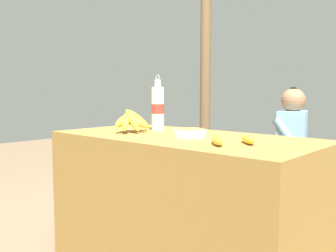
{
  "coord_description": "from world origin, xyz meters",
  "views": [
    {
      "loc": [
        1.24,
        -1.48,
        1.0
      ],
      "look_at": [
        -0.15,
        0.05,
        0.81
      ],
      "focal_mm": 38.0,
      "sensor_mm": 36.0,
      "label": 1
    }
  ],
  "objects_px": {
    "serving_bowl": "(190,132)",
    "wooden_bench": "(300,180)",
    "support_post_near": "(205,74)",
    "loose_banana_side": "(248,139)",
    "seated_vendor": "(286,145)",
    "banana_bunch_ripe": "(131,120)",
    "loose_banana_front": "(217,140)",
    "water_bottle": "(158,108)"
  },
  "relations": [
    {
      "from": "serving_bowl",
      "to": "wooden_bench",
      "type": "height_order",
      "value": "serving_bowl"
    },
    {
      "from": "support_post_near",
      "to": "loose_banana_side",
      "type": "bearing_deg",
      "value": -48.69
    },
    {
      "from": "seated_vendor",
      "to": "support_post_near",
      "type": "height_order",
      "value": "support_post_near"
    },
    {
      "from": "banana_bunch_ripe",
      "to": "loose_banana_front",
      "type": "bearing_deg",
      "value": -7.49
    },
    {
      "from": "serving_bowl",
      "to": "wooden_bench",
      "type": "bearing_deg",
      "value": 84.97
    },
    {
      "from": "serving_bowl",
      "to": "loose_banana_side",
      "type": "distance_m",
      "value": 0.36
    },
    {
      "from": "loose_banana_side",
      "to": "water_bottle",
      "type": "bearing_deg",
      "value": 168.22
    },
    {
      "from": "seated_vendor",
      "to": "support_post_near",
      "type": "bearing_deg",
      "value": -40.38
    },
    {
      "from": "banana_bunch_ripe",
      "to": "loose_banana_side",
      "type": "height_order",
      "value": "banana_bunch_ripe"
    },
    {
      "from": "water_bottle",
      "to": "wooden_bench",
      "type": "height_order",
      "value": "water_bottle"
    },
    {
      "from": "support_post_near",
      "to": "banana_bunch_ripe",
      "type": "bearing_deg",
      "value": -67.29
    },
    {
      "from": "loose_banana_front",
      "to": "serving_bowl",
      "type": "bearing_deg",
      "value": 152.98
    },
    {
      "from": "wooden_bench",
      "to": "seated_vendor",
      "type": "height_order",
      "value": "seated_vendor"
    },
    {
      "from": "loose_banana_side",
      "to": "wooden_bench",
      "type": "height_order",
      "value": "loose_banana_side"
    },
    {
      "from": "loose_banana_side",
      "to": "wooden_bench",
      "type": "xyz_separation_m",
      "value": [
        -0.25,
        1.26,
        -0.46
      ]
    },
    {
      "from": "serving_bowl",
      "to": "loose_banana_front",
      "type": "bearing_deg",
      "value": -27.02
    },
    {
      "from": "seated_vendor",
      "to": "support_post_near",
      "type": "distance_m",
      "value": 1.36
    },
    {
      "from": "water_bottle",
      "to": "seated_vendor",
      "type": "height_order",
      "value": "water_bottle"
    },
    {
      "from": "water_bottle",
      "to": "loose_banana_side",
      "type": "relative_size",
      "value": 2.31
    },
    {
      "from": "banana_bunch_ripe",
      "to": "serving_bowl",
      "type": "bearing_deg",
      "value": 6.89
    },
    {
      "from": "serving_bowl",
      "to": "seated_vendor",
      "type": "distance_m",
      "value": 1.21
    },
    {
      "from": "loose_banana_front",
      "to": "wooden_bench",
      "type": "xyz_separation_m",
      "value": [
        -0.16,
        1.38,
        -0.46
      ]
    },
    {
      "from": "support_post_near",
      "to": "water_bottle",
      "type": "bearing_deg",
      "value": -63.62
    },
    {
      "from": "banana_bunch_ripe",
      "to": "water_bottle",
      "type": "relative_size",
      "value": 0.87
    },
    {
      "from": "loose_banana_front",
      "to": "seated_vendor",
      "type": "relative_size",
      "value": 0.16
    },
    {
      "from": "loose_banana_side",
      "to": "wooden_bench",
      "type": "distance_m",
      "value": 1.36
    },
    {
      "from": "wooden_bench",
      "to": "banana_bunch_ripe",
      "type": "bearing_deg",
      "value": -111.64
    },
    {
      "from": "water_bottle",
      "to": "support_post_near",
      "type": "relative_size",
      "value": 0.14
    },
    {
      "from": "serving_bowl",
      "to": "loose_banana_front",
      "type": "distance_m",
      "value": 0.3
    },
    {
      "from": "seated_vendor",
      "to": "water_bottle",
      "type": "bearing_deg",
      "value": 53.28
    },
    {
      "from": "wooden_bench",
      "to": "seated_vendor",
      "type": "bearing_deg",
      "value": -156.87
    },
    {
      "from": "serving_bowl",
      "to": "support_post_near",
      "type": "height_order",
      "value": "support_post_near"
    },
    {
      "from": "loose_banana_side",
      "to": "serving_bowl",
      "type": "bearing_deg",
      "value": 177.17
    },
    {
      "from": "serving_bowl",
      "to": "support_post_near",
      "type": "xyz_separation_m",
      "value": [
        -1.12,
        1.66,
        0.41
      ]
    },
    {
      "from": "water_bottle",
      "to": "seated_vendor",
      "type": "bearing_deg",
      "value": 71.21
    },
    {
      "from": "banana_bunch_ripe",
      "to": "loose_banana_side",
      "type": "distance_m",
      "value": 0.76
    },
    {
      "from": "loose_banana_front",
      "to": "support_post_near",
      "type": "relative_size",
      "value": 0.07
    },
    {
      "from": "banana_bunch_ripe",
      "to": "loose_banana_front",
      "type": "relative_size",
      "value": 1.75
    },
    {
      "from": "serving_bowl",
      "to": "seated_vendor",
      "type": "height_order",
      "value": "seated_vendor"
    },
    {
      "from": "water_bottle",
      "to": "wooden_bench",
      "type": "relative_size",
      "value": 0.2
    },
    {
      "from": "loose_banana_front",
      "to": "support_post_near",
      "type": "height_order",
      "value": "support_post_near"
    },
    {
      "from": "serving_bowl",
      "to": "seated_vendor",
      "type": "xyz_separation_m",
      "value": [
        0.0,
        1.2,
        -0.2
      ]
    }
  ]
}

